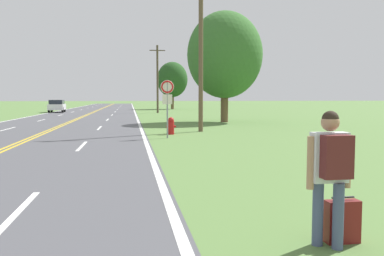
{
  "coord_description": "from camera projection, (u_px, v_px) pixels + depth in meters",
  "views": [
    {
      "loc": [
        4.34,
        1.0,
        1.83
      ],
      "look_at": [
        5.91,
        11.19,
        1.05
      ],
      "focal_mm": 38.0,
      "sensor_mm": 36.0,
      "label": 1
    }
  ],
  "objects": [
    {
      "name": "hitchhiker_person",
      "position": [
        331.0,
        165.0,
        4.85
      ],
      "size": [
        0.57,
        0.41,
        1.67
      ],
      "rotation": [
        0.0,
        0.0,
        1.59
      ],
      "color": "#475175",
      "rests_on": "ground"
    },
    {
      "name": "suitcase",
      "position": [
        342.0,
        221.0,
        5.1
      ],
      "size": [
        0.43,
        0.18,
        0.59
      ],
      "rotation": [
        0.0,
        0.0,
        1.59
      ],
      "color": "maroon",
      "rests_on": "ground"
    },
    {
      "name": "fire_hydrant",
      "position": [
        171.0,
        126.0,
        19.96
      ],
      "size": [
        0.47,
        0.31,
        0.85
      ],
      "color": "red",
      "rests_on": "ground"
    },
    {
      "name": "traffic_sign",
      "position": [
        167.0,
        94.0,
        18.02
      ],
      "size": [
        0.6,
        0.1,
        2.59
      ],
      "color": "gray",
      "rests_on": "ground"
    },
    {
      "name": "utility_pole_midground",
      "position": [
        201.0,
        40.0,
        21.32
      ],
      "size": [
        1.8,
        0.24,
        9.35
      ],
      "color": "brown",
      "rests_on": "ground"
    },
    {
      "name": "utility_pole_far",
      "position": [
        157.0,
        78.0,
        47.13
      ],
      "size": [
        1.8,
        0.24,
        7.83
      ],
      "color": "brown",
      "rests_on": "ground"
    },
    {
      "name": "tree_left_verge",
      "position": [
        225.0,
        55.0,
        29.55
      ],
      "size": [
        5.48,
        5.48,
        8.06
      ],
      "color": "brown",
      "rests_on": "ground"
    },
    {
      "name": "tree_behind_sign",
      "position": [
        172.0,
        80.0,
        62.08
      ],
      "size": [
        4.68,
        4.68,
        7.22
      ],
      "color": "brown",
      "rests_on": "ground"
    },
    {
      "name": "car_white_hatchback_mid_near",
      "position": [
        57.0,
        106.0,
        49.2
      ],
      "size": [
        1.93,
        3.93,
        1.5
      ],
      "rotation": [
        0.0,
        0.0,
        1.62
      ],
      "color": "black",
      "rests_on": "ground"
    }
  ]
}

